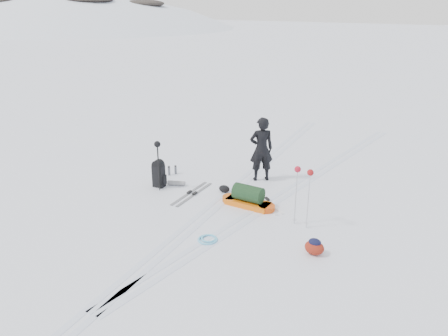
{
  "coord_description": "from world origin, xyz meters",
  "views": [
    {
      "loc": [
        5.38,
        -9.01,
        5.01
      ],
      "look_at": [
        0.08,
        0.1,
        0.95
      ],
      "focal_mm": 35.0,
      "sensor_mm": 36.0,
      "label": 1
    }
  ],
  "objects": [
    {
      "name": "touring_skis_white",
      "position": [
        1.0,
        0.67,
        0.01
      ],
      "size": [
        1.56,
        1.31,
        0.07
      ],
      "rotation": [
        0.0,
        0.0,
        -0.67
      ],
      "color": "silver",
      "rests_on": "ground"
    },
    {
      "name": "ski_poles_silver",
      "position": [
        2.33,
        -0.15,
        1.23
      ],
      "size": [
        0.47,
        0.19,
        1.47
      ],
      "rotation": [
        0.0,
        0.0,
        0.03
      ],
      "color": "#B0B2B7",
      "rests_on": "ground"
    },
    {
      "name": "ski_poles_black",
      "position": [
        -1.86,
        -0.16,
        1.18
      ],
      "size": [
        0.18,
        0.19,
        1.44
      ],
      "rotation": [
        0.0,
        0.0,
        -0.1
      ],
      "color": "black",
      "rests_on": "ground"
    },
    {
      "name": "ground",
      "position": [
        0.0,
        0.0,
        0.0
      ],
      "size": [
        200.0,
        200.0,
        0.0
      ],
      "primitive_type": "plane",
      "color": "white",
      "rests_on": "ground"
    },
    {
      "name": "thermos_pair",
      "position": [
        -2.25,
        0.96,
        0.14
      ],
      "size": [
        0.19,
        0.29,
        0.29
      ],
      "rotation": [
        0.0,
        0.0,
        0.31
      ],
      "color": "#5A5C62",
      "rests_on": "ground"
    },
    {
      "name": "skier",
      "position": [
        0.27,
        1.95,
        0.96
      ],
      "size": [
        0.83,
        0.8,
        1.91
      ],
      "primitive_type": "imported",
      "rotation": [
        0.0,
        0.0,
        3.82
      ],
      "color": "black",
      "rests_on": "ground"
    },
    {
      "name": "small_daypack",
      "position": [
        3.03,
        -1.18,
        0.17
      ],
      "size": [
        0.44,
        0.35,
        0.36
      ],
      "rotation": [
        0.0,
        0.0,
        0.08
      ],
      "color": "maroon",
      "rests_on": "ground"
    },
    {
      "name": "touring_skis_grey",
      "position": [
        -0.92,
        0.06,
        0.01
      ],
      "size": [
        0.31,
        1.76,
        0.06
      ],
      "rotation": [
        0.0,
        0.0,
        1.6
      ],
      "color": "gray",
      "rests_on": "ground"
    },
    {
      "name": "stuff_sack",
      "position": [
        -0.21,
        0.63,
        0.1
      ],
      "size": [
        0.35,
        0.29,
        0.2
      ],
      "rotation": [
        0.0,
        0.0,
        -0.17
      ],
      "color": "black",
      "rests_on": "ground"
    },
    {
      "name": "pulk_sled",
      "position": [
        0.76,
        0.18,
        0.22
      ],
      "size": [
        1.5,
        0.5,
        0.57
      ],
      "rotation": [
        0.0,
        0.0,
        -0.01
      ],
      "color": "orange",
      "rests_on": "ground"
    },
    {
      "name": "expedition_rucksack",
      "position": [
        -1.97,
        0.06,
        0.38
      ],
      "size": [
        0.81,
        0.6,
        0.82
      ],
      "rotation": [
        0.0,
        0.0,
        0.11
      ],
      "color": "black",
      "rests_on": "ground"
    },
    {
      "name": "ski_tracks",
      "position": [
        0.61,
        0.88,
        0.0
      ],
      "size": [
        3.38,
        17.97,
        0.01
      ],
      "color": "silver",
      "rests_on": "ground"
    },
    {
      "name": "rope_coil",
      "position": [
        0.79,
        -1.82,
        0.03
      ],
      "size": [
        0.59,
        0.59,
        0.05
      ],
      "rotation": [
        0.0,
        0.0,
        0.42
      ],
      "color": "#61C5EC",
      "rests_on": "ground"
    }
  ]
}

